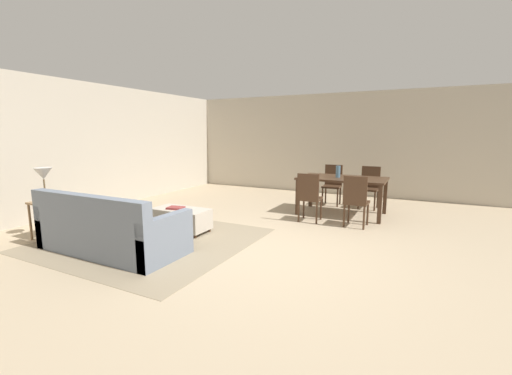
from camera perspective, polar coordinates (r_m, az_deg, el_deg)
The scene contains 15 objects.
ground_plane at distance 4.81m, azimuth 1.65°, elevation -10.74°, with size 10.80×10.80×0.00m, color tan.
wall_back at distance 9.29m, azimuth 15.12°, elevation 7.14°, with size 9.00×0.12×2.70m, color #BCB2A0.
wall_left at distance 7.90m, azimuth -27.67°, elevation 6.08°, with size 0.12×11.00×2.70m, color #BCB2A0.
area_rug at distance 5.51m, azimuth -17.54°, elevation -8.51°, with size 3.00×2.80×0.01m, color gray.
couch at distance 5.11m, azimuth -23.73°, elevation -6.85°, with size 2.11×0.91×0.86m.
ottoman_table at distance 5.77m, azimuth -12.68°, elevation -5.18°, with size 0.96×0.49×0.39m.
side_table at distance 6.15m, azimuth -32.17°, elevation -3.18°, with size 0.40×0.40×0.60m.
table_lamp at distance 6.07m, azimuth -32.60°, elevation 1.80°, with size 0.26×0.26×0.53m.
dining_table at distance 6.98m, azimuth 14.53°, elevation 0.98°, with size 1.70×0.99×0.76m.
dining_chair_near_left at distance 6.25m, azimuth 9.08°, elevation -1.21°, with size 0.42×0.42×0.92m.
dining_chair_near_right at distance 6.08m, azimuth 16.70°, elevation -1.79°, with size 0.41×0.41×0.92m.
dining_chair_far_left at distance 7.93m, azimuth 12.96°, elevation 0.88°, with size 0.42×0.42×0.92m.
dining_chair_far_right at distance 7.77m, azimuth 18.86°, elevation 0.45°, with size 0.42×0.42×0.92m.
vase_centerpiece at distance 6.93m, azimuth 13.86°, elevation 2.66°, with size 0.09×0.09×0.24m, color slate.
book_on_ottoman at distance 5.74m, azimuth -13.58°, elevation -3.41°, with size 0.26×0.20×0.03m, color maroon.
Camera 1 is at (1.93, -4.08, 1.64)m, focal length 23.38 mm.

